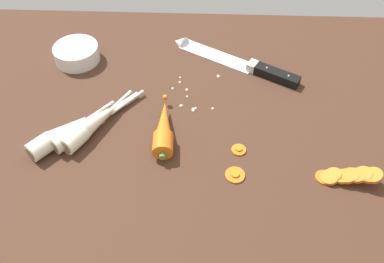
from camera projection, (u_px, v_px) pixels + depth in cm
name	position (u px, v px, depth cm)	size (l,w,h in cm)	color
ground_plane	(192.00, 135.00, 88.43)	(120.00, 90.00, 4.00)	#42281C
chefs_knife	(231.00, 60.00, 101.73)	(31.85, 20.06, 4.18)	silver
whole_carrot	(164.00, 129.00, 84.08)	(4.79, 17.74, 4.20)	orange
parsnip_front	(83.00, 127.00, 84.76)	(16.21, 18.64, 4.00)	silver
parsnip_mid_left	(59.00, 135.00, 83.26)	(15.38, 17.69, 4.00)	silver
parsnip_mid_right	(93.00, 123.00, 85.40)	(15.47, 18.20, 4.00)	silver
parsnip_back	(88.00, 127.00, 84.75)	(12.62, 19.08, 4.00)	silver
carrot_slice_stack	(349.00, 176.00, 77.01)	(11.81, 4.39, 3.94)	orange
carrot_slice_stray_near	(239.00, 149.00, 82.77)	(3.00, 3.00, 0.70)	orange
carrot_slice_stray_mid	(235.00, 174.00, 78.57)	(3.88, 3.88, 0.70)	orange
prep_bowl	(77.00, 53.00, 101.16)	(11.00, 11.00, 4.00)	white
mince_crumbs	(195.00, 95.00, 93.67)	(11.54, 12.81, 0.86)	beige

